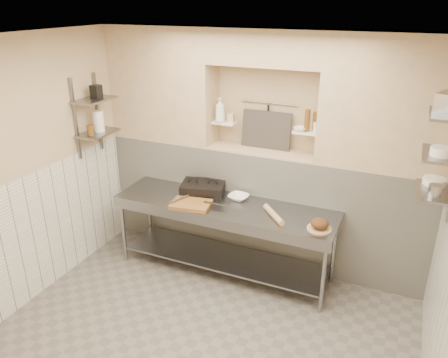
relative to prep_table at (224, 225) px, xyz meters
The scene contains 43 objects.
floor 1.39m from the prep_table, 77.72° to the right, with size 4.00×3.90×0.10m, color #6A645E.
ceiling 2.52m from the prep_table, 77.72° to the right, with size 4.00×3.90×0.10m, color silver.
wall_left 2.28m from the prep_table, 146.57° to the right, with size 0.10×3.90×2.80m, color tan.
wall_back 1.14m from the prep_table, 72.50° to the left, with size 4.00×0.10×2.80m, color tan.
backwall_lower 0.63m from the prep_table, 65.57° to the left, with size 4.00×0.40×1.40m, color silver.
alcove_sill 0.99m from the prep_table, 65.57° to the left, with size 1.30×0.40×0.02m, color tan.
backwall_pillar_left 1.89m from the prep_table, 152.03° to the left, with size 1.35×0.40×1.40m, color tan.
backwall_pillar_right 2.22m from the prep_table, 19.71° to the left, with size 1.35×0.40×1.40m, color tan.
backwall_header 2.05m from the prep_table, 65.57° to the left, with size 1.30×0.40×0.40m, color tan.
wainscot_left 2.10m from the prep_table, 145.67° to the right, with size 0.02×3.90×1.40m, color silver.
wainscot_right 2.54m from the prep_table, 27.76° to the right, with size 0.02×3.90×1.40m, color silver.
alcove_shelf_left 1.22m from the prep_table, 113.16° to the left, with size 0.28×0.16×0.03m, color white.
alcove_shelf_right 1.42m from the prep_table, 36.81° to the left, with size 0.28×0.16×0.03m, color white.
utensil_rail 1.52m from the prep_table, 70.74° to the left, with size 0.02×0.02×0.70m, color gray.
hanging_steel 1.37m from the prep_table, 70.24° to the left, with size 0.02×0.02×0.30m, color black.
splash_panel 1.23m from the prep_table, 68.88° to the left, with size 0.60×0.02×0.45m, color #383330.
shelf_rail_left_a 2.07m from the prep_table, behind, with size 0.03×0.03×0.95m, color slate.
shelf_rail_left_b 2.10m from the prep_table, 169.02° to the right, with size 0.03×0.03×0.95m, color slate.
wall_shelf_left_lower 1.85m from the prep_table, behind, with size 0.30×0.50×0.03m, color slate.
wall_shelf_left_upper 2.09m from the prep_table, behind, with size 0.30×0.50×0.03m, color slate.
wall_shelf_right_lower 2.27m from the prep_table, ahead, with size 0.30×0.50×0.03m, color slate.
wall_shelf_right_mid 2.42m from the prep_table, ahead, with size 0.30×0.50×0.03m, color slate.
prep_table is the anchor object (origin of this frame).
panini_press 0.51m from the prep_table, 152.85° to the left, with size 0.59×0.49×0.14m.
cutting_board 0.47m from the prep_table, 151.69° to the right, with size 0.44×0.31×0.04m, color olive.
knife_blade 0.33m from the prep_table, 122.46° to the right, with size 0.27×0.03×0.01m, color gray.
tongs 0.60m from the prep_table, 161.19° to the right, with size 0.02×0.02×0.27m, color gray.
mixing_bowl 0.36m from the prep_table, 63.58° to the left, with size 0.23×0.23×0.06m, color white.
rolling_pin 0.68m from the prep_table, ahead, with size 0.06×0.06×0.42m, color tan.
bread_board 1.17m from the prep_table, ahead, with size 0.25×0.25×0.01m, color tan.
bread_loaf 1.18m from the prep_table, ahead, with size 0.18×0.18×0.11m, color #4C2D19.
bottle_soap 1.35m from the prep_table, 118.01° to the left, with size 0.11×0.11×0.29m, color white.
jar_alcove 1.27m from the prep_table, 105.16° to the left, with size 0.07×0.07×0.11m, color tan.
bowl_alcove 1.40m from the prep_table, 38.43° to the left, with size 0.14×0.14×0.05m, color white.
condiment_a 1.57m from the prep_table, 35.37° to the left, with size 0.06×0.06×0.22m, color #5C3913.
condiment_b 1.53m from the prep_table, 36.32° to the left, with size 0.06×0.06×0.25m, color #5C3913.
condiment_c 1.53m from the prep_table, 35.31° to the left, with size 0.06×0.06×0.11m, color white.
jug_left 1.93m from the prep_table, behind, with size 0.12×0.12×0.25m, color white.
jar_left 1.91m from the prep_table, behind, with size 0.08×0.08×0.12m, color #5C3913.
box_left_upper 2.14m from the prep_table, behind, with size 0.11×0.11×0.15m, color black.
bowl_right 2.28m from the prep_table, ahead, with size 0.20×0.20×0.06m, color white.
canister_right 2.31m from the prep_table, ahead, with size 0.11×0.11×0.11m, color gray.
bowl_right_mid 2.45m from the prep_table, ahead, with size 0.19×0.19×0.07m, color white.
Camera 1 is at (1.56, -2.93, 3.10)m, focal length 35.00 mm.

